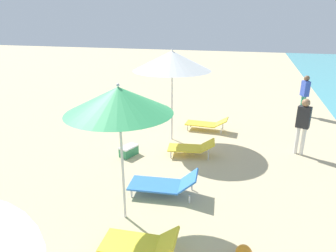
% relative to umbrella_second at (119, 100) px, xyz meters
% --- Properties ---
extents(umbrella_second, '(1.97, 1.97, 2.78)m').
position_rel_umbrella_second_xyz_m(umbrella_second, '(0.00, 0.00, 0.00)').
color(umbrella_second, silver).
rests_on(umbrella_second, ground).
extents(lounger_second_shoreside, '(1.64, 0.83, 0.58)m').
position_rel_umbrella_second_xyz_m(lounger_second_shoreside, '(0.52, 1.06, -2.21)').
color(lounger_second_shoreside, blue).
rests_on(lounger_second_shoreside, ground).
extents(lounger_second_inland, '(1.35, 0.69, 0.51)m').
position_rel_umbrella_second_xyz_m(lounger_second_inland, '(0.70, -0.92, -2.22)').
color(lounger_second_inland, yellow).
rests_on(lounger_second_inland, ground).
extents(umbrella_farthest, '(2.47, 2.47, 3.00)m').
position_rel_umbrella_second_xyz_m(umbrella_farthest, '(-0.24, 4.37, 0.16)').
color(umbrella_farthest, silver).
rests_on(umbrella_farthest, ground).
extents(lounger_farthest_shoreside, '(1.52, 0.59, 0.52)m').
position_rel_umbrella_second_xyz_m(lounger_farthest_shoreside, '(0.76, 5.56, -2.21)').
color(lounger_farthest_shoreside, yellow).
rests_on(lounger_farthest_shoreside, ground).
extents(lounger_farthest_inland, '(1.45, 0.80, 0.50)m').
position_rel_umbrella_second_xyz_m(lounger_farthest_inland, '(0.68, 3.28, -2.21)').
color(lounger_farthest_inland, yellow).
rests_on(lounger_farthest_inland, ground).
extents(person_walking_near, '(0.34, 0.42, 1.70)m').
position_rel_umbrella_second_xyz_m(person_walking_near, '(4.34, 8.56, -1.44)').
color(person_walking_near, '#3F9972').
rests_on(person_walking_near, ground).
extents(person_walking_mid, '(0.41, 0.33, 1.72)m').
position_rel_umbrella_second_xyz_m(person_walking_mid, '(3.76, 4.31, -1.43)').
color(person_walking_mid, silver).
rests_on(person_walking_mid, ground).
extents(cooler_box, '(0.48, 0.64, 0.30)m').
position_rel_umbrella_second_xyz_m(cooler_box, '(-1.12, 2.76, -2.33)').
color(cooler_box, '#338C59').
rests_on(cooler_box, ground).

